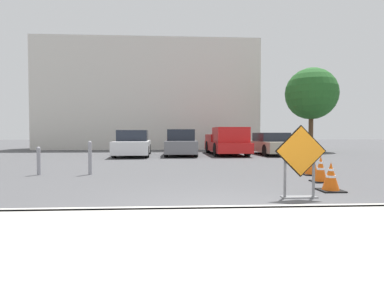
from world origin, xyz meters
name	(u,v)px	position (x,y,z in m)	size (l,w,h in m)	color
ground_plane	(191,159)	(0.00, 10.00, 0.00)	(96.00, 96.00, 0.00)	#4C4C4F
sidewalk_strip	(246,246)	(0.00, -1.39, 0.07)	(30.34, 2.78, 0.14)	#ADAAA3
curb_lip	(225,211)	(0.00, 0.00, 0.07)	(30.34, 0.20, 0.14)	#ADAAA3
road_closed_sign	(300,158)	(1.68, 1.19, 0.78)	(1.01, 0.20, 1.43)	black
traffic_cone_nearest	(331,177)	(2.64, 1.84, 0.31)	(0.49, 0.49, 0.63)	black
traffic_cone_second	(321,169)	(3.01, 3.05, 0.33)	(0.44, 0.44, 0.69)	black
traffic_cone_third	(311,162)	(3.39, 4.38, 0.39)	(0.52, 0.52, 0.79)	black
traffic_cone_fourth	(304,159)	(3.77, 5.75, 0.38)	(0.44, 0.44, 0.78)	black
traffic_cone_fifth	(297,157)	(4.13, 7.24, 0.33)	(0.42, 0.42, 0.67)	black
parked_car_nearest	(133,144)	(-3.17, 12.65, 0.66)	(2.10, 4.69, 1.45)	silver
parked_car_second	(181,144)	(-0.44, 12.87, 0.68)	(1.83, 4.18, 1.50)	slate
pickup_truck	(227,143)	(2.29, 13.00, 0.73)	(2.13, 5.19, 1.61)	red
parked_car_third	(271,144)	(5.00, 13.23, 0.62)	(2.10, 4.63, 1.31)	#A39984
bollard_nearest	(90,157)	(-3.37, 4.82, 0.54)	(0.12, 0.12, 1.03)	gray
bollard_second	(39,160)	(-4.91, 4.82, 0.46)	(0.12, 0.12, 0.86)	gray
building_facade_backdrop	(150,97)	(-2.95, 21.33, 4.38)	(17.77, 5.00, 8.76)	beige
street_tree_behind_lot	(311,94)	(8.89, 16.37, 4.08)	(3.64, 3.64, 5.92)	#513823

